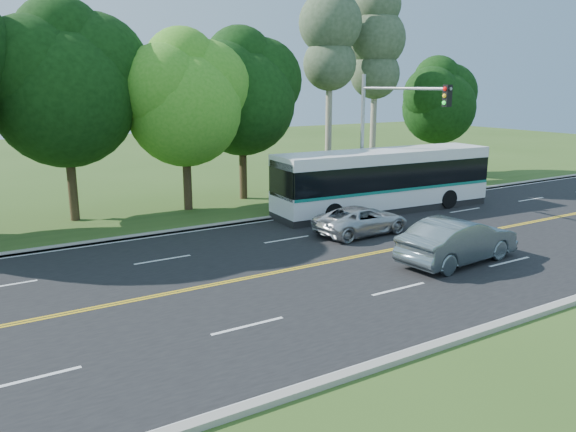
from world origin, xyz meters
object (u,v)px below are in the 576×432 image
suv (362,220)px  traffic_signal (386,122)px  transit_bus (384,181)px  sedan (458,240)px

suv → traffic_signal: bearing=-54.7°
transit_bus → suv: transit_bus is taller
sedan → suv: (-0.46, 5.09, -0.22)m
traffic_signal → sedan: bearing=-112.2°
traffic_signal → suv: (-3.68, -2.82, -4.03)m
traffic_signal → transit_bus: size_ratio=0.57×
sedan → suv: bearing=0.1°
traffic_signal → sedan: traffic_signal is taller
traffic_signal → sedan: 9.35m
traffic_signal → transit_bus: bearing=51.1°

